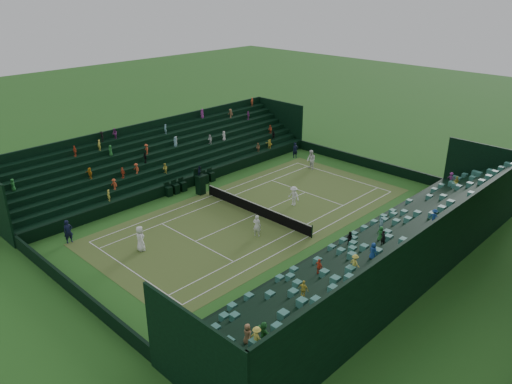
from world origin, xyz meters
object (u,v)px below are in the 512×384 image
player_far_west (311,160)px  player_far_east (294,196)px  tennis_net (256,209)px  player_near_west (140,239)px  umpire_chair (200,182)px  player_near_east (257,226)px

player_far_west → player_far_east: size_ratio=1.16×
tennis_net → player_near_west: 10.04m
umpire_chair → player_near_west: size_ratio=1.42×
tennis_net → player_far_west: bearing=106.6°
tennis_net → player_near_west: (-1.75, -9.88, 0.41)m
umpire_chair → player_far_west: bearing=75.2°
player_near_east → player_far_west: bearing=-91.1°
player_near_west → tennis_net: bearing=-83.5°
tennis_net → player_near_west: player_near_west is taller
tennis_net → player_far_west: 11.96m
umpire_chair → player_near_west: umpire_chair is taller
player_near_west → player_far_west: player_far_west is taller
umpire_chair → player_far_west: (3.12, 11.85, -0.14)m
tennis_net → player_far_west: player_far_west is taller
umpire_chair → player_far_west: umpire_chair is taller
umpire_chair → player_near_east: size_ratio=1.53×
tennis_net → umpire_chair: bearing=-176.5°
umpire_chair → player_far_east: (7.54, 3.93, -0.28)m
player_far_west → player_far_east: bearing=-42.0°
player_near_west → player_near_east: player_near_west is taller
player_near_west → player_far_east: player_near_west is taller
player_far_west → tennis_net: bearing=-54.5°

